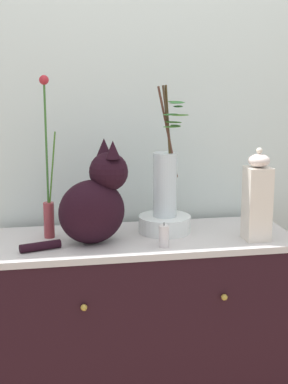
{
  "coord_description": "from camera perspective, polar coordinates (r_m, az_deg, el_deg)",
  "views": [
    {
      "loc": [
        -0.4,
        -2.17,
        1.48
      ],
      "look_at": [
        0.0,
        0.0,
        1.0
      ],
      "focal_mm": 54.47,
      "sensor_mm": 36.0,
      "label": 1
    }
  ],
  "objects": [
    {
      "name": "wall_back",
      "position": [
        2.51,
        -1.26,
        8.25
      ],
      "size": [
        4.4,
        0.08,
        2.6
      ],
      "primitive_type": "cube",
      "color": "silver",
      "rests_on": "ground_plane"
    },
    {
      "name": "sideboard",
      "position": [
        2.45,
        0.0,
        -13.54
      ],
      "size": [
        1.18,
        0.47,
        0.82
      ],
      "color": "black",
      "rests_on": "ground_plane"
    },
    {
      "name": "cat_sitting",
      "position": [
        2.2,
        -4.79,
        -0.99
      ],
      "size": [
        0.42,
        0.26,
        0.39
      ],
      "color": "black",
      "rests_on": "sideboard"
    },
    {
      "name": "vase_slim_green",
      "position": [
        2.28,
        -9.37,
        -0.09
      ],
      "size": [
        0.06,
        0.04,
        0.63
      ],
      "color": "#8F343B",
      "rests_on": "sideboard"
    },
    {
      "name": "bowl_porcelain",
      "position": [
        2.36,
        2.04,
        -3.14
      ],
      "size": [
        0.21,
        0.21,
        0.07
      ],
      "primitive_type": "cylinder",
      "color": "white",
      "rests_on": "sideboard"
    },
    {
      "name": "vase_glass_clear",
      "position": [
        2.32,
        2.13,
        1.2
      ],
      "size": [
        0.12,
        0.16,
        0.52
      ],
      "color": "silver",
      "rests_on": "bowl_porcelain"
    },
    {
      "name": "jar_lidded_porcelain",
      "position": [
        2.27,
        11.04,
        -0.59
      ],
      "size": [
        0.09,
        0.09,
        0.36
      ],
      "color": "silver",
      "rests_on": "sideboard"
    },
    {
      "name": "candle_pillar",
      "position": [
        2.17,
        1.97,
        -4.34
      ],
      "size": [
        0.04,
        0.04,
        0.09
      ],
      "color": "silver",
      "rests_on": "sideboard"
    }
  ]
}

